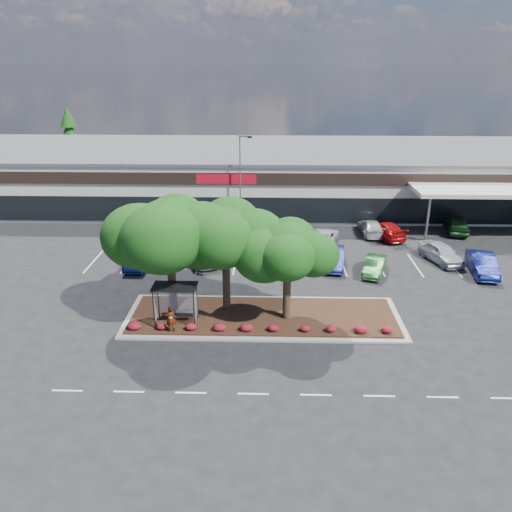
{
  "coord_description": "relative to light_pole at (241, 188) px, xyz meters",
  "views": [
    {
      "loc": [
        -1.67,
        -25.07,
        15.91
      ],
      "look_at": [
        -2.61,
        8.6,
        2.6
      ],
      "focal_mm": 35.0,
      "sensor_mm": 36.0,
      "label": 1
    }
  ],
  "objects": [
    {
      "name": "car_5",
      "position": [
        8.11,
        -10.03,
        -3.32
      ],
      "size": [
        2.2,
        4.83,
        1.53
      ],
      "primitive_type": "imported",
      "rotation": [
        0.0,
        0.0,
        -0.13
      ],
      "color": "navy",
      "rests_on": "ground"
    },
    {
      "name": "ground",
      "position": [
        4.45,
        -23.1,
        -4.08
      ],
      "size": [
        160.0,
        160.0,
        0.0
      ],
      "primitive_type": "plane",
      "color": "black",
      "rests_on": "ground"
    },
    {
      "name": "car_2",
      "position": [
        -2.91,
        -9.1,
        -3.29
      ],
      "size": [
        4.73,
        6.31,
        1.59
      ],
      "primitive_type": "imported",
      "rotation": [
        0.0,
        0.0,
        0.41
      ],
      "color": "#A2AAAF",
      "rests_on": "ground"
    },
    {
      "name": "car_12",
      "position": [
        7.91,
        -4.51,
        -3.42
      ],
      "size": [
        3.24,
        5.17,
        1.33
      ],
      "primitive_type": "imported",
      "rotation": [
        0.0,
        0.0,
        2.91
      ],
      "color": "silver",
      "rests_on": "ground"
    },
    {
      "name": "car_15",
      "position": [
        13.91,
        -2.65,
        -3.33
      ],
      "size": [
        3.52,
        5.57,
        1.5
      ],
      "primitive_type": "imported",
      "rotation": [
        0.0,
        0.0,
        3.44
      ],
      "color": "#A00C0D",
      "rests_on": "ground"
    },
    {
      "name": "lane_markings",
      "position": [
        4.31,
        -12.67,
        -4.08
      ],
      "size": [
        33.12,
        20.06,
        0.01
      ],
      "color": "silver",
      "rests_on": "ground"
    },
    {
      "name": "island_tree_west",
      "position": [
        -3.55,
        -18.6,
        0.12
      ],
      "size": [
        7.2,
        7.2,
        7.89
      ],
      "primitive_type": null,
      "color": "#11390F",
      "rests_on": "landscape_island"
    },
    {
      "name": "shrub_row",
      "position": [
        2.45,
        -21.2,
        -3.57
      ],
      "size": [
        17.0,
        0.8,
        0.5
      ],
      "primitive_type": null,
      "color": "maroon",
      "rests_on": "landscape_island"
    },
    {
      "name": "retail_store",
      "position": [
        4.52,
        10.81,
        -0.93
      ],
      "size": [
        80.4,
        25.2,
        6.25
      ],
      "color": "beige",
      "rests_on": "ground"
    },
    {
      "name": "car_8",
      "position": [
        19.72,
        -11.19,
        -3.28
      ],
      "size": [
        2.39,
        5.07,
        1.61
      ],
      "primitive_type": "imported",
      "rotation": [
        0.0,
        0.0,
        -0.15
      ],
      "color": "navy",
      "rests_on": "ground"
    },
    {
      "name": "car_6",
      "position": [
        11.18,
        -11.42,
        -3.42
      ],
      "size": [
        2.68,
        4.3,
        1.34
      ],
      "primitive_type": "imported",
      "rotation": [
        0.0,
        0.0,
        -0.34
      ],
      "color": "#205526",
      "rests_on": "ground"
    },
    {
      "name": "car_11",
      "position": [
        -1.01,
        -0.95,
        -3.37
      ],
      "size": [
        1.81,
        4.24,
        1.43
      ],
      "primitive_type": "imported",
      "rotation": [
        0.0,
        0.0,
        3.17
      ],
      "color": "#989FA3",
      "rests_on": "ground"
    },
    {
      "name": "conifer_north_west",
      "position": [
        -25.55,
        22.9,
        0.92
      ],
      "size": [
        4.4,
        4.4,
        10.0
      ],
      "primitive_type": "cone",
      "color": "#11390F",
      "rests_on": "ground"
    },
    {
      "name": "car_0",
      "position": [
        -7.85,
        -10.37,
        -3.32
      ],
      "size": [
        1.78,
        4.66,
        1.52
      ],
      "primitive_type": "imported",
      "rotation": [
        0.0,
        0.0,
        -0.04
      ],
      "color": "navy",
      "rests_on": "ground"
    },
    {
      "name": "car_7",
      "position": [
        17.25,
        -8.77,
        -3.29
      ],
      "size": [
        3.21,
        5.03,
        1.59
      ],
      "primitive_type": "imported",
      "rotation": [
        0.0,
        0.0,
        0.31
      ],
      "color": "#B1B8BF",
      "rests_on": "ground"
    },
    {
      "name": "car_17",
      "position": [
        21.18,
        -0.92,
        -3.23
      ],
      "size": [
        2.93,
        5.31,
        1.71
      ],
      "primitive_type": "imported",
      "rotation": [
        0.0,
        0.0,
        2.95
      ],
      "color": "#18441A",
      "rests_on": "ground"
    },
    {
      "name": "car_9",
      "position": [
        -9.02,
        -3.57,
        -3.33
      ],
      "size": [
        4.55,
        5.96,
        1.5
      ],
      "primitive_type": "imported",
      "rotation": [
        0.0,
        0.0,
        3.58
      ],
      "color": "black",
      "rests_on": "ground"
    },
    {
      "name": "car_14",
      "position": [
        12.68,
        -1.82,
        -3.38
      ],
      "size": [
        1.98,
        4.85,
        1.41
      ],
      "primitive_type": "imported",
      "rotation": [
        0.0,
        0.0,
        3.14
      ],
      "color": "#B4B4B4",
      "rests_on": "ground"
    },
    {
      "name": "car_1",
      "position": [
        -8.7,
        -7.6,
        -3.39
      ],
      "size": [
        2.88,
        5.22,
        1.38
      ],
      "primitive_type": "imported",
      "rotation": [
        0.0,
        0.0,
        0.12
      ],
      "color": "black",
      "rests_on": "ground"
    },
    {
      "name": "bus_shelter",
      "position": [
        -3.05,
        -20.15,
        -1.78
      ],
      "size": [
        2.75,
        1.55,
        2.59
      ],
      "color": "black",
      "rests_on": "landscape_island"
    },
    {
      "name": "landscape_island",
      "position": [
        2.45,
        -19.1,
        -3.96
      ],
      "size": [
        18.0,
        6.0,
        0.26
      ],
      "color": "#9B9B96",
      "rests_on": "ground"
    },
    {
      "name": "island_tree_mid",
      "position": [
        -0.05,
        -17.9,
        -0.16
      ],
      "size": [
        6.6,
        6.6,
        7.32
      ],
      "primitive_type": null,
      "color": "#11390F",
      "rests_on": "landscape_island"
    },
    {
      "name": "island_tree_east",
      "position": [
        3.95,
        -19.4,
        -0.57
      ],
      "size": [
        5.8,
        5.8,
        6.5
      ],
      "primitive_type": null,
      "color": "#11390F",
      "rests_on": "landscape_island"
    },
    {
      "name": "person_waiting",
      "position": [
        -3.2,
        -21.39,
        -2.98
      ],
      "size": [
        0.67,
        0.5,
        1.68
      ],
      "primitive_type": "imported",
      "rotation": [
        0.0,
        0.0,
        3.31
      ],
      "color": "#594C47",
      "rests_on": "landscape_island"
    },
    {
      "name": "car_3",
      "position": [
        -0.67,
        -7.14,
        -3.23
      ],
      "size": [
        3.89,
        6.34,
        1.72
      ],
      "primitive_type": "imported",
      "rotation": [
        0.0,
        0.0,
        -0.27
      ],
      "color": "maroon",
      "rests_on": "ground"
    },
    {
      "name": "car_10",
      "position": [
        -1.06,
        -3.91,
        -3.4
      ],
      "size": [
        2.9,
        5.19,
        1.37
      ],
      "primitive_type": "imported",
      "rotation": [
        0.0,
        0.0,
        3.27
      ],
      "color": "black",
      "rests_on": "ground"
    },
    {
      "name": "car_4",
      "position": [
        3.97,
        -9.95,
        -3.28
      ],
      "size": [
        3.54,
        5.06,
        1.6
      ],
      "primitive_type": "imported",
      "rotation": [
        0.0,
        0.0,
        0.39
      ],
      "color": "#595B61",
      "rests_on": "ground"
    },
    {
      "name": "light_pole",
      "position": [
        0.0,
        0.0,
        0.0
      ],
      "size": [
        1.43,
        0.5,
        9.25
      ],
      "rotation": [
        0.0,
        0.0,
        -0.08
      ],
      "color": "#9B9B96",
      "rests_on": "ground"
    }
  ]
}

